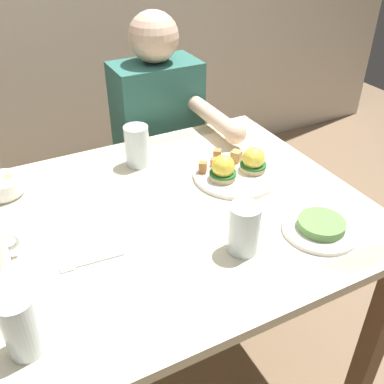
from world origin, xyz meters
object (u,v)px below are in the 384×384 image
Objects in this scene: water_glass_far at (137,147)px; diner_person at (162,136)px; dining_table at (153,245)px; fruit_bowl at (2,186)px; side_plate at (321,227)px; eggs_benedict_plate at (237,169)px; water_glass_extra at (22,329)px; water_glass_near at (244,231)px; fork at (88,263)px.

diner_person is (0.22, 0.32, -0.15)m from water_glass_far.
dining_table is 1.05× the size of diner_person.
diner_person reaches higher than dining_table.
water_glass_far is at bearing 75.50° from dining_table.
fruit_bowl is 0.91m from side_plate.
eggs_benedict_plate reaches higher than dining_table.
water_glass_far is (0.42, -0.01, 0.03)m from fruit_bowl.
water_glass_extra is (-0.70, -0.36, 0.03)m from eggs_benedict_plate.
water_glass_far is at bearing 98.35° from water_glass_near.
diner_person is at bearing 52.76° from water_glass_extra.
water_glass_near reaches higher than dining_table.
water_glass_far is at bearing -1.88° from fruit_bowl.
fork is at bearing -71.40° from fruit_bowl.
dining_table is at bearing 37.32° from water_glass_extra.
dining_table is 7.70× the size of fork.
water_glass_near is at bearing 6.18° from water_glass_extra.
side_plate is (0.75, 0.02, -0.05)m from water_glass_extra.
fruit_bowl is at bearing 178.12° from water_glass_far.
water_glass_near is 0.52m from water_glass_far.
water_glass_far reaches higher than side_plate.
fruit_bowl is 0.77× the size of fork.
eggs_benedict_plate is 1.35× the size of side_plate.
water_glass_near is (0.36, -0.13, 0.06)m from fork.
diner_person reaches higher than water_glass_extra.
diner_person is (0.15, 0.83, -0.15)m from water_glass_near.
diner_person is at bearing 63.77° from dining_table.
dining_table is 0.51m from water_glass_extra.
diner_person is at bearing 55.02° from water_glass_far.
diner_person reaches higher than eggs_benedict_plate.
dining_table is at bearing 143.98° from side_plate.
water_glass_near is (0.15, -0.23, 0.16)m from dining_table.
side_plate reaches higher than dining_table.
eggs_benedict_plate is at bearing -41.63° from water_glass_far.
water_glass_extra is at bearing -142.68° from dining_table.
fruit_bowl reaches higher than fork.
water_glass_far is (0.28, 0.39, 0.06)m from fork.
fruit_bowl is at bearing 160.81° from eggs_benedict_plate.
dining_table is 10.00× the size of fruit_bowl.
water_glass_far is (-0.24, 0.22, 0.03)m from eggs_benedict_plate.
eggs_benedict_plate is 0.78m from water_glass_extra.
eggs_benedict_plate is (0.32, 0.06, 0.13)m from dining_table.
water_glass_extra is 1.13m from diner_person.
side_plate is (0.37, -0.27, 0.12)m from dining_table.
water_glass_near is 0.53m from water_glass_extra.
side_plate is at bearing -8.86° from water_glass_near.
eggs_benedict_plate is 1.99× the size of water_glass_extra.
dining_table is 0.47m from fruit_bowl.
fruit_bowl is 0.72m from water_glass_near.
side_plate is at bearing -61.73° from water_glass_far.
water_glass_far is 0.12× the size of diner_person.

